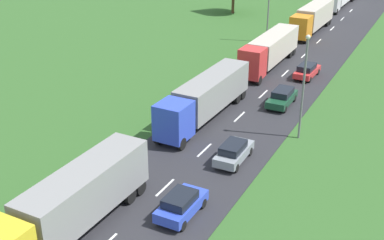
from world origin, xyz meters
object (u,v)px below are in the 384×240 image
truck_lead (72,202)px  car_third (234,152)px  truck_second (206,97)px  car_second (181,204)px  lamppost_second (304,83)px  truck_third (270,49)px  car_fifth (307,70)px  truck_fourth (313,17)px  car_fourth (282,97)px  lamppost_third (269,6)px

truck_lead → car_third: truck_lead is taller
truck_lead → truck_second: truck_lead is taller
car_second → lamppost_second: lamppost_second is taller
truck_third → truck_second: bearing=-90.8°
truck_lead → truck_second: bearing=91.1°
car_fifth → lamppost_second: 15.48m
truck_fourth → car_fifth: (4.61, -18.99, -1.34)m
truck_third → truck_fourth: truck_fourth is taller
car_second → lamppost_second: bearing=76.6°
truck_fourth → car_third: bearing=-83.0°
car_fourth → truck_second: bearing=-130.2°
truck_second → car_fourth: (5.06, 6.00, -1.27)m
truck_fourth → lamppost_second: bearing=-76.5°
truck_lead → lamppost_third: size_ratio=1.45×
car_second → car_fifth: car_second is taller
car_second → car_fifth: size_ratio=0.91×
car_fourth → lamppost_second: 7.86m
truck_fourth → car_fifth: bearing=-76.4°
truck_second → truck_fourth: size_ratio=1.02×
truck_third → car_third: truck_third is taller
car_fourth → truck_third: bearing=115.4°
truck_fourth → car_third: 40.08m
truck_second → lamppost_second: size_ratio=1.56×
lamppost_third → car_fourth: bearing=-66.7°
car_fourth → lamppost_third: 22.31m
car_fourth → truck_fourth: bearing=99.6°
lamppost_second → truck_lead: bearing=-113.7°
truck_lead → car_fifth: truck_lead is taller
car_third → car_fourth: car_third is taller
truck_lead → car_fifth: (4.66, 33.02, -1.36)m
truck_second → truck_fourth: 33.67m
truck_second → car_fourth: truck_second is taller
truck_lead → lamppost_third: (-4.00, 44.51, 2.61)m
car_fifth → truck_fourth: bearing=103.6°
truck_lead → lamppost_second: (8.09, 18.46, 2.61)m
car_fifth → lamppost_second: (3.43, -14.56, 3.97)m
lamppost_second → lamppost_third: size_ratio=1.00×
car_fourth → lamppost_second: size_ratio=0.51×
truck_third → lamppost_second: 18.25m
truck_lead → car_second: 6.60m
truck_lead → lamppost_second: size_ratio=1.45×
truck_lead → truck_second: (-0.36, 18.35, -0.07)m
car_third → lamppost_third: (-8.92, 32.26, 3.94)m
truck_second → car_second: (5.09, -13.94, -1.26)m
truck_third → truck_fourth: 17.48m
car_fourth → car_fifth: (-0.05, 8.67, -0.02)m
truck_fourth → car_second: (4.69, -47.60, -1.30)m
truck_lead → car_second: bearing=43.0°
car_second → car_fifth: bearing=90.1°
truck_third → car_third: 22.88m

